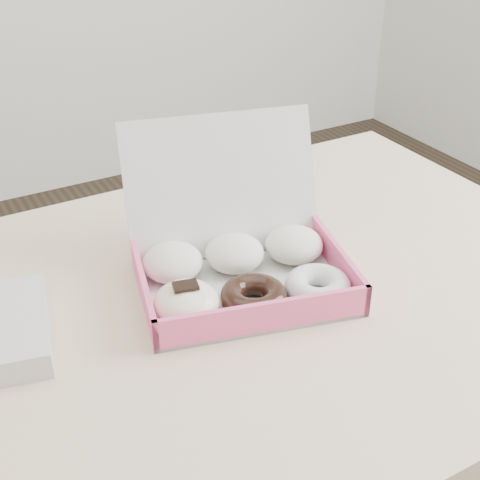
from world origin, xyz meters
TOP-DOWN VIEW (x-y plane):
  - table at (0.00, 0.00)m, footprint 1.20×0.80m
  - donut_box at (0.04, 0.02)m, footprint 0.36×0.35m

SIDE VIEW (x-z plane):
  - table at x=0.00m, z-range 0.30..1.05m
  - donut_box at x=0.04m, z-range 0.68..0.89m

